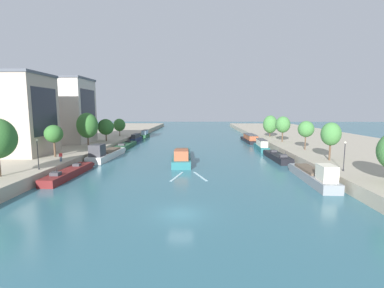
{
  "coord_description": "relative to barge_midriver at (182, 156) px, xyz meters",
  "views": [
    {
      "loc": [
        1.91,
        -26.12,
        10.5
      ],
      "look_at": [
        0.0,
        39.92,
        1.92
      ],
      "focal_mm": 25.34,
      "sensor_mm": 36.0,
      "label": 1
    }
  ],
  "objects": [
    {
      "name": "ground_plane",
      "position": [
        1.74,
        -27.96,
        -0.97
      ],
      "size": [
        400.0,
        400.0,
        0.0
      ],
      "primitive_type": "plane",
      "color": "#336675"
    },
    {
      "name": "quay_left",
      "position": [
        -36.54,
        27.04,
        -0.12
      ],
      "size": [
        36.0,
        170.0,
        1.71
      ],
      "primitive_type": "cube",
      "color": "#A89E89",
      "rests_on": "ground"
    },
    {
      "name": "quay_right",
      "position": [
        40.03,
        27.04,
        -0.12
      ],
      "size": [
        36.0,
        170.0,
        1.71
      ],
      "primitive_type": "cube",
      "color": "#A89E89",
      "rests_on": "ground"
    },
    {
      "name": "barge_midriver",
      "position": [
        0.0,
        0.0,
        0.0
      ],
      "size": [
        4.42,
        18.97,
        3.09
      ],
      "color": "#23666B",
      "rests_on": "ground"
    },
    {
      "name": "wake_behind_barge",
      "position": [
        1.92,
        -12.69,
        -0.96
      ],
      "size": [
        5.59,
        6.05,
        0.03
      ],
      "color": "#A5D1DB",
      "rests_on": "ground"
    },
    {
      "name": "moored_boat_left_midway",
      "position": [
        -16.7,
        -13.35,
        -0.38
      ],
      "size": [
        2.57,
        13.84,
        2.23
      ],
      "color": "maroon",
      "rests_on": "ground"
    },
    {
      "name": "moored_boat_left_second",
      "position": [
        -16.28,
        2.1,
        0.09
      ],
      "size": [
        3.77,
        15.68,
        3.6
      ],
      "color": "silver",
      "rests_on": "ground"
    },
    {
      "name": "moored_boat_left_upstream",
      "position": [
        -16.79,
        19.35,
        -0.43
      ],
      "size": [
        3.16,
        14.46,
        2.13
      ],
      "color": "#235633",
      "rests_on": "ground"
    },
    {
      "name": "moored_boat_left_downstream",
      "position": [
        -16.94,
        32.19,
        0.11
      ],
      "size": [
        1.78,
        10.28,
        2.6
      ],
      "color": "#1E284C",
      "rests_on": "ground"
    },
    {
      "name": "moored_boat_left_end",
      "position": [
        -16.49,
        44.63,
        0.21
      ],
      "size": [
        2.1,
        10.3,
        2.83
      ],
      "color": "#235633",
      "rests_on": "ground"
    },
    {
      "name": "moored_boat_right_second",
      "position": [
        20.08,
        -15.47,
        0.03
      ],
      "size": [
        2.85,
        14.6,
        3.36
      ],
      "color": "gray",
      "rests_on": "ground"
    },
    {
      "name": "moored_boat_right_lone",
      "position": [
        19.79,
        2.06,
        -0.34
      ],
      "size": [
        2.89,
        13.33,
        2.31
      ],
      "color": "black",
      "rests_on": "ground"
    },
    {
      "name": "moored_boat_right_upstream",
      "position": [
        19.49,
        15.26,
        0.19
      ],
      "size": [
        2.55,
        11.79,
        2.79
      ],
      "color": "#23666B",
      "rests_on": "ground"
    },
    {
      "name": "moored_boat_right_gap_after",
      "position": [
        19.78,
        32.74,
        0.07
      ],
      "size": [
        3.65,
        16.81,
        2.48
      ],
      "color": "black",
      "rests_on": "ground"
    },
    {
      "name": "tree_left_far",
      "position": [
        -23.17,
        -5.38,
        4.96
      ],
      "size": [
        3.25,
        3.25,
        5.88
      ],
      "color": "brown",
      "rests_on": "quay_left"
    },
    {
      "name": "tree_left_third",
      "position": [
        -22.12,
        7.2,
        5.77
      ],
      "size": [
        4.76,
        4.76,
        7.92
      ],
      "color": "brown",
      "rests_on": "quay_left"
    },
    {
      "name": "tree_left_nearest",
      "position": [
        -22.08,
        19.17,
        4.63
      ],
      "size": [
        4.27,
        4.27,
        6.07
      ],
      "color": "brown",
      "rests_on": "quay_left"
    },
    {
      "name": "tree_left_distant",
      "position": [
        -22.74,
        34.0,
        4.31
      ],
      "size": [
        3.84,
        3.84,
        5.62
      ],
      "color": "brown",
      "rests_on": "quay_left"
    },
    {
      "name": "tree_right_end_of_row",
      "position": [
        26.01,
        -7.47,
        5.27
      ],
      "size": [
        3.25,
        3.25,
        6.52
      ],
      "color": "brown",
      "rests_on": "quay_right"
    },
    {
      "name": "tree_right_distant",
      "position": [
        26.51,
        4.76,
        5.22
      ],
      "size": [
        3.34,
        3.34,
        6.23
      ],
      "color": "brown",
      "rests_on": "quay_right"
    },
    {
      "name": "tree_right_third",
      "position": [
        25.84,
        18.92,
        5.37
      ],
      "size": [
        3.81,
        3.81,
        6.82
      ],
      "color": "brown",
      "rests_on": "quay_right"
    },
    {
      "name": "tree_right_midway",
      "position": [
        26.01,
        32.62,
        4.68
      ],
      "size": [
        4.41,
        4.41,
        6.74
      ],
      "color": "brown",
      "rests_on": "quay_right"
    },
    {
      "name": "lamppost_left_bank",
      "position": [
        -19.86,
        -15.99,
        3.2
      ],
      "size": [
        0.28,
        0.28,
        4.47
      ],
      "color": "black",
      "rests_on": "quay_left"
    },
    {
      "name": "lamppost_right_bank",
      "position": [
        24.14,
        -15.68,
        3.07
      ],
      "size": [
        0.28,
        0.28,
        4.23
      ],
      "color": "black",
      "rests_on": "quay_right"
    },
    {
      "name": "building_left_corner",
      "position": [
        -32.66,
        -3.33,
        8.5
      ],
      "size": [
        14.54,
        10.44,
        15.49
      ],
      "color": "#A89989",
      "rests_on": "quay_left"
    },
    {
      "name": "building_left_middle",
      "position": [
        -32.66,
        15.63,
        9.08
      ],
      "size": [
        15.45,
        11.21,
        16.65
      ],
      "color": "#BCB2A8",
      "rests_on": "quay_left"
    },
    {
      "name": "person_on_quay",
      "position": [
        -19.66,
        -10.01,
        1.67
      ],
      "size": [
        0.48,
        0.33,
        1.62
      ],
      "color": "navy",
      "rests_on": "quay_left"
    }
  ]
}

